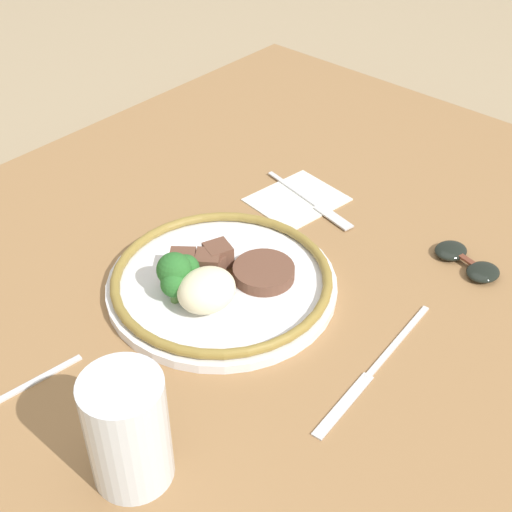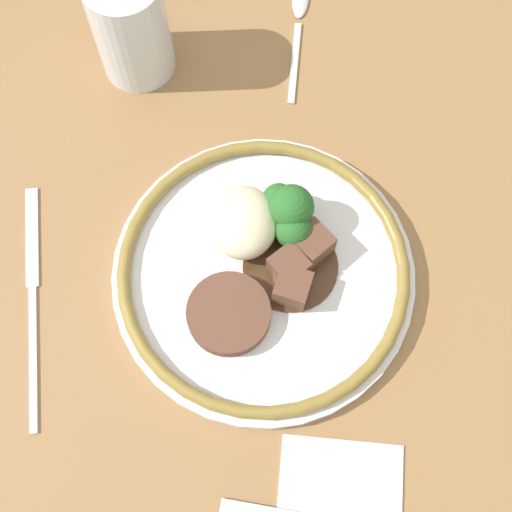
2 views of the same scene
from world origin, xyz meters
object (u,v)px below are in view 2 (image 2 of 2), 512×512
object	(u,v)px
juice_glass	(131,28)
spoon	(299,14)
plate	(264,266)
knife	(33,294)

from	to	relation	value
juice_glass	spoon	bearing A→B (deg)	-72.10
spoon	plate	bearing A→B (deg)	177.98
plate	spoon	size ratio (longest dim) A/B	1.75
juice_glass	knife	distance (m)	0.27
juice_glass	knife	bearing A→B (deg)	159.26
plate	spoon	bearing A→B (deg)	-9.74
spoon	knife	bearing A→B (deg)	146.76
plate	knife	bearing A→B (deg)	93.68
knife	spoon	bearing A→B (deg)	-45.43
juice_glass	spoon	xyz separation A→B (m)	(0.05, -0.17, -0.05)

